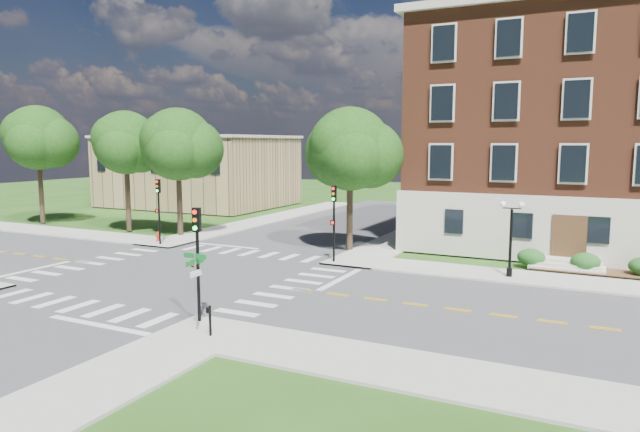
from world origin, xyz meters
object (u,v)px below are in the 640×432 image
at_px(twin_lamp_west, 511,234).
at_px(push_button_post, 210,319).
at_px(traffic_signal_nw, 159,203).
at_px(fire_hydrant, 158,237).
at_px(street_sign_pole, 196,276).
at_px(traffic_signal_ne, 334,213).
at_px(traffic_signal_se, 197,249).

height_order(twin_lamp_west, push_button_post, twin_lamp_west).
bearing_deg(traffic_signal_nw, push_button_post, -43.30).
bearing_deg(fire_hydrant, street_sign_pole, -44.18).
bearing_deg(traffic_signal_nw, traffic_signal_ne, 0.06).
bearing_deg(fire_hydrant, traffic_signal_ne, -3.47).
bearing_deg(traffic_signal_ne, traffic_signal_se, -90.02).
distance_m(traffic_signal_se, push_button_post, 3.13).
bearing_deg(fire_hydrant, traffic_signal_se, -43.55).
relative_size(traffic_signal_se, twin_lamp_west, 1.13).
distance_m(twin_lamp_west, push_button_post, 17.99).
xyz_separation_m(traffic_signal_nw, fire_hydrant, (-1.02, 0.94, -2.72)).
bearing_deg(traffic_signal_ne, fire_hydrant, 176.53).
relative_size(traffic_signal_ne, fire_hydrant, 6.40).
distance_m(traffic_signal_ne, street_sign_pole, 14.45).
relative_size(traffic_signal_se, fire_hydrant, 6.40).
relative_size(traffic_signal_nw, twin_lamp_west, 1.13).
relative_size(traffic_signal_se, street_sign_pole, 1.55).
relative_size(street_sign_pole, fire_hydrant, 4.13).
bearing_deg(push_button_post, traffic_signal_nw, 136.70).
height_order(traffic_signal_se, twin_lamp_west, traffic_signal_se).
distance_m(traffic_signal_ne, traffic_signal_nw, 14.17).
height_order(traffic_signal_ne, twin_lamp_west, traffic_signal_ne).
bearing_deg(push_button_post, traffic_signal_se, 139.86).
height_order(traffic_signal_ne, fire_hydrant, traffic_signal_ne).
xyz_separation_m(push_button_post, fire_hydrant, (-16.73, 15.74, -0.33)).
bearing_deg(traffic_signal_ne, street_sign_pole, -87.65).
xyz_separation_m(twin_lamp_west, fire_hydrant, (-25.74, 0.26, -2.06)).
relative_size(traffic_signal_nw, fire_hydrant, 6.40).
height_order(street_sign_pole, push_button_post, street_sign_pole).
relative_size(traffic_signal_ne, twin_lamp_west, 1.13).
distance_m(traffic_signal_se, traffic_signal_nw, 19.57).
relative_size(traffic_signal_se, traffic_signal_nw, 1.00).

